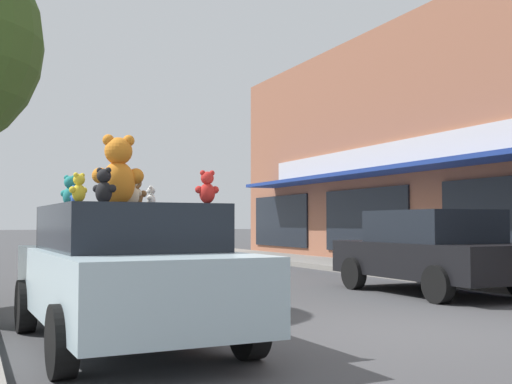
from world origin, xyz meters
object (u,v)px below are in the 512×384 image
Objects in this scene: teddy_bear_black at (104,186)px; teddy_bear_teal at (70,191)px; parked_car_far_center at (433,250)px; teddy_bear_brown at (136,192)px; teddy_bear_pink at (129,196)px; plush_art_car at (126,271)px; teddy_bear_cream at (132,191)px; teddy_bear_white at (151,197)px; teddy_bear_giant at (118,171)px; teddy_bear_yellow at (79,188)px; teddy_bear_blue at (76,196)px; teddy_bear_red at (207,188)px.

teddy_bear_teal is at bearing -37.81° from teddy_bear_black.
teddy_bear_brown is at bearing -159.89° from parked_car_far_center.
teddy_bear_brown is at bearing 80.01° from teddy_bear_pink.
teddy_bear_brown is 6.63m from parked_car_far_center.
plush_art_car is 0.93m from teddy_bear_cream.
teddy_bear_giant is at bearing -16.39° from teddy_bear_white.
teddy_bear_teal is (-0.15, 1.26, 0.00)m from teddy_bear_black.
plush_art_car is 0.98m from teddy_bear_brown.
teddy_bear_brown is at bearing -116.01° from teddy_bear_giant.
teddy_bear_yellow reaches higher than teddy_bear_blue.
teddy_bear_teal is 7.15m from parked_car_far_center.
teddy_bear_brown reaches higher than teddy_bear_white.
parked_car_far_center is at bearing -147.64° from teddy_bear_giant.
teddy_bear_teal is at bearing -60.22° from teddy_bear_cream.
teddy_bear_giant is at bearing -72.84° from teddy_bear_black.
teddy_bear_giant is at bearing 158.08° from teddy_bear_teal.
teddy_bear_brown is 0.80m from teddy_bear_teal.
plush_art_car is 5.46× the size of teddy_bear_giant.
plush_art_car is 11.49× the size of teddy_bear_cream.
teddy_bear_giant is 3.28× the size of teddy_bear_blue.
teddy_bear_brown is 0.96× the size of teddy_bear_black.
plush_art_car is 1.07m from teddy_bear_white.
teddy_bear_pink reaches higher than teddy_bear_yellow.
teddy_bear_cream is 0.09× the size of parked_car_far_center.
teddy_bear_white is 0.67× the size of teddy_bear_teal.
teddy_bear_pink is 6.41m from parked_car_far_center.
teddy_bear_red reaches higher than teddy_bear_blue.
teddy_bear_cream is (0.45, 0.72, -0.00)m from teddy_bear_black.
teddy_bear_teal reaches higher than teddy_bear_brown.
plush_art_car is 1.04× the size of parked_car_far_center.
teddy_bear_yellow is (-0.82, -1.17, -0.03)m from teddy_bear_brown.
teddy_bear_pink is (0.58, 1.39, -0.04)m from teddy_bear_black.
teddy_bear_brown is at bearing 61.07° from plush_art_car.
plush_art_car is at bearing -157.42° from parked_car_far_center.
teddy_bear_white is 0.75× the size of teddy_bear_red.
teddy_bear_cream reaches higher than plush_art_car.
teddy_bear_giant is 0.53m from teddy_bear_brown.
teddy_bear_brown is 1.06× the size of teddy_bear_red.
plush_art_car is at bearing -48.49° from teddy_bear_red.
teddy_bear_red is at bearing 136.82° from teddy_bear_giant.
teddy_bear_cream is 1.29m from teddy_bear_red.
teddy_bear_black reaches higher than teddy_bear_white.
parked_car_far_center is at bearing -177.05° from teddy_bear_cream.
teddy_bear_teal is at bearing -54.86° from teddy_bear_giant.
teddy_bear_pink is (0.88, 1.72, 0.01)m from teddy_bear_yellow.
plush_art_car is 6.90m from parked_car_far_center.
teddy_bear_cream is at bearing -76.90° from teddy_bear_black.
teddy_bear_black is 1.24m from teddy_bear_white.
parked_car_far_center is (6.84, 2.19, -0.82)m from teddy_bear_blue.
teddy_bear_teal reaches higher than parked_car_far_center.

